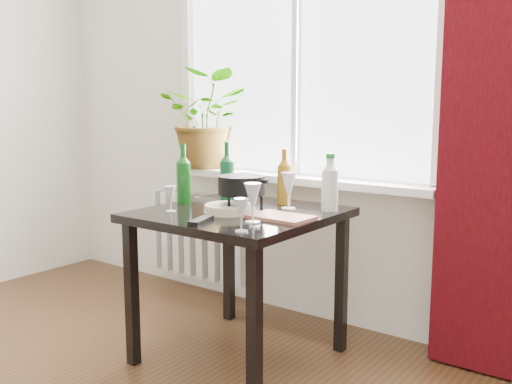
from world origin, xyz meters
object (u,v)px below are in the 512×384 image
Objects in this scene: bottle_amber at (284,176)px; radiator at (198,236)px; wineglass_back_left at (245,185)px; cutting_board at (281,217)px; fondue_pot at (242,194)px; tv_remote at (201,220)px; wineglass_back_center at (289,190)px; cleaning_bottle at (330,182)px; wineglass_front_left at (171,199)px; table at (239,229)px; potted_plant at (208,119)px; wine_bottle_right at (227,172)px; wineglass_front_right at (253,202)px; wine_bottle_left at (184,173)px; plate_stack at (229,209)px; wineglass_far_right at (241,215)px.

radiator is at bearing 159.39° from bottle_amber.
cutting_board is at bearing -36.12° from wineglass_back_left.
tv_remote is (0.01, -0.30, -0.08)m from fondue_pot.
wineglass_back_center is at bearing 115.16° from cutting_board.
cleaning_bottle is 2.21× the size of wineglass_front_left.
potted_plant reaches higher than table.
wineglass_back_center is (0.37, 0.02, -0.07)m from wine_bottle_right.
wineglass_front_right is at bearing -39.69° from table.
wine_bottle_left reaches higher than wineglass_back_left.
cleaning_bottle reaches higher than wineglass_back_left.
wineglass_front_left is 0.52× the size of plate_stack.
fondue_pot is at bearing 127.89° from wineglass_far_right.
bottle_amber is at bearing 78.52° from plate_stack.
potted_plant is 1.03m from wineglass_front_left.
cleaning_bottle is at bearing 42.74° from plate_stack.
cutting_board is at bearing 94.42° from wineglass_far_right.
radiator is 4.82× the size of tv_remote.
wineglass_back_center is 0.26m from cutting_board.
radiator is 1.35m from cleaning_bottle.
wineglass_back_left is at bearing 162.30° from wineglass_back_center.
wineglass_front_right is (0.22, -0.18, 0.18)m from table.
wine_bottle_right reaches higher than wineglass_front_left.
wineglass_back_center is 1.48× the size of wineglass_front_left.
bottle_amber is 1.06× the size of cleaning_bottle.
wineglass_far_right is 0.32m from cutting_board.
wine_bottle_right is (-0.20, 0.16, 0.25)m from table.
wineglass_front_right is (0.42, -0.34, -0.07)m from wine_bottle_right.
cleaning_bottle is 0.42m from fondue_pot.
wineglass_back_left is 0.54× the size of cutting_board.
wineglass_back_center is at bearing -25.99° from potted_plant.
cutting_board is (0.51, 0.17, -0.05)m from wineglass_front_left.
cleaning_bottle is at bearing 75.06° from cutting_board.
wineglass_front_right is at bearing -17.04° from wine_bottle_left.
plate_stack is (-0.07, -0.35, -0.13)m from bottle_amber.
wine_bottle_right reaches higher than radiator.
bottle_amber is 2.10× the size of wineglass_far_right.
bottle_amber is 0.15m from wineglass_back_center.
cutting_board is (0.46, -0.33, -0.07)m from wineglass_back_left.
fondue_pot is (-0.19, 0.17, -0.00)m from wineglass_front_right.
wineglass_far_right is (1.14, -0.99, 0.43)m from radiator.
tv_remote is at bearing -130.41° from cutting_board.
wineglass_front_right reaches higher than cutting_board.
wineglass_back_center is at bearing 98.63° from wineglass_front_right.
table is 0.36m from wineglass_front_left.
tv_remote is (0.04, -0.31, 0.10)m from table.
cleaning_bottle is 0.76m from wineglass_front_left.
wineglass_front_right is at bearing -81.37° from wineglass_back_center.
wineglass_back_left is at bearing 143.88° from cutting_board.
wine_bottle_left is at bearing -178.90° from table.
table is 0.34m from wineglass_front_right.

